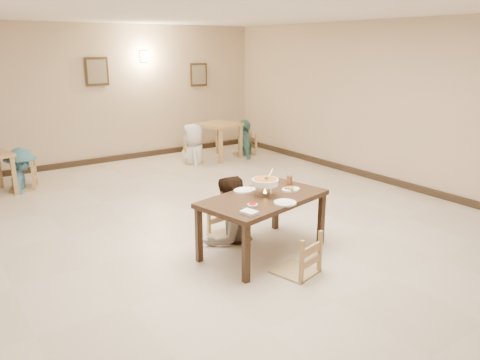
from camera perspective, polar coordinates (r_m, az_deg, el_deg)
floor at (r=6.61m, az=-2.60°, el=-6.48°), size 10.00×10.00×0.00m
ceiling at (r=6.12m, az=-2.98°, el=20.44°), size 10.00×10.00×0.00m
wall_back at (r=10.72m, az=-17.42°, el=9.82°), size 10.00×0.00×10.00m
wall_right at (r=8.96m, az=19.65°, el=8.53°), size 0.00×10.00×10.00m
baseboard_back at (r=10.93m, az=-16.75°, el=2.30°), size 8.00×0.06×0.12m
baseboard_right at (r=9.22m, az=18.70°, el=-0.36°), size 0.06×10.00×0.12m
picture_b at (r=10.68m, az=-17.05°, el=12.53°), size 0.50×0.04×0.60m
picture_c at (r=11.71m, az=-5.06°, el=12.66°), size 0.45×0.04×0.55m
wall_sconce at (r=11.06m, az=-11.62°, el=14.55°), size 0.16×0.05×0.22m
main_table at (r=5.80m, az=2.84°, el=-2.77°), size 1.73×1.20×0.74m
chair_far at (r=6.35m, az=-1.53°, el=-3.08°), size 0.42×0.42×0.90m
chair_near at (r=5.38m, az=6.90°, el=-6.54°), size 0.45×0.45×0.96m
main_diner at (r=6.14m, az=-1.48°, el=0.39°), size 0.97×0.82×1.75m
curry_warmer at (r=5.75m, az=3.09°, el=-0.27°), size 0.37×0.33×0.30m
rice_plate_far at (r=5.97m, az=0.59°, el=-1.23°), size 0.31×0.31×0.07m
rice_plate_near at (r=5.53m, az=5.52°, el=-2.74°), size 0.27×0.27×0.06m
fried_plate at (r=6.03m, az=6.22°, el=-1.09°), size 0.25×0.25×0.06m
chili_dish at (r=5.43m, az=1.55°, el=-3.03°), size 0.12×0.12×0.03m
napkin_cutlery at (r=5.18m, az=1.13°, el=-3.94°), size 0.20×0.28×0.03m
drink_glass at (r=6.29m, az=6.06°, el=0.11°), size 0.08×0.08×0.15m
bg_table_right at (r=10.79m, az=-2.58°, el=6.18°), size 1.03×1.03×0.82m
bg_chair_lr at (r=9.35m, az=-25.19°, el=1.85°), size 0.45×0.45×0.97m
bg_chair_rl at (r=10.48m, az=-5.73°, el=4.47°), size 0.41×0.41×0.88m
bg_chair_rr at (r=11.15m, az=0.58°, el=5.61°), size 0.48×0.48×1.02m
bg_diner_b at (r=9.30m, az=-25.39°, el=3.54°), size 0.76×1.08×1.53m
bg_diner_c at (r=10.41m, az=-5.80°, el=6.83°), size 0.83×1.00×1.76m
bg_diner_d at (r=11.10m, az=0.59°, el=7.36°), size 0.79×1.08×1.71m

